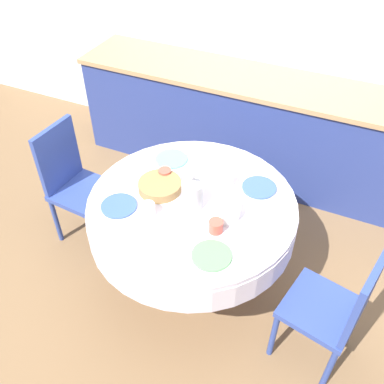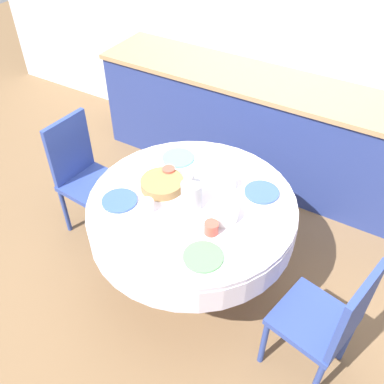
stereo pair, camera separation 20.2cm
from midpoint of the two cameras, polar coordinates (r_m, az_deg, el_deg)
The scene contains 17 objects.
ground_plane at distance 3.21m, azimuth -1.84°, elevation -11.35°, with size 12.00×12.00×0.00m, color brown.
wall_back at distance 3.79m, azimuth 10.21°, elevation 21.62°, with size 7.00×0.05×2.60m.
kitchen_counter at distance 3.87m, azimuth 7.29°, elevation 8.49°, with size 3.24×0.64×0.93m.
dining_table at distance 2.73m, azimuth -2.13°, elevation -3.28°, with size 1.31×1.31×0.76m.
chair_left at distance 2.53m, azimuth 16.62°, elevation -14.61°, with size 0.48×0.48×0.96m.
chair_right at distance 3.31m, azimuth -17.22°, elevation 1.47°, with size 0.43×0.43×0.96m.
plate_near_left at distance 2.66m, azimuth -11.87°, elevation -1.90°, with size 0.22×0.22×0.01m, color #3856AD.
cup_near_left at distance 2.56m, azimuth -8.12°, elevation -2.34°, with size 0.08×0.08×0.08m, color white.
plate_near_right at distance 2.34m, azimuth 0.12°, elevation -8.57°, with size 0.22×0.22×0.01m, color #5BA85B.
cup_near_right at distance 2.44m, azimuth 0.82°, elevation -4.68°, with size 0.08×0.08×0.08m, color #CC4C3D.
plate_far_left at distance 2.97m, azimuth -4.70°, elevation 4.35°, with size 0.22×0.22×0.01m, color #60BCB7.
cup_far_left at distance 2.79m, azimuth -5.70°, elevation 2.28°, with size 0.08×0.08×0.08m, color #CC4C3D.
plate_far_right at distance 2.75m, azimuth 6.88°, elevation 0.54°, with size 0.22×0.22×0.01m, color #3856AD.
cup_far_right at distance 2.74m, azimuth 2.63°, elevation 1.58°, with size 0.08×0.08×0.08m, color white.
coffee_carafe at distance 2.54m, azimuth -2.25°, elevation -0.15°, with size 0.13×0.13×0.25m.
bread_basket at distance 2.72m, azimuth -6.44°, elevation 0.73°, with size 0.27×0.27×0.06m, color olive.
fruit_bowl at distance 2.54m, azimuth 2.01°, elevation -2.58°, with size 0.19×0.19×0.07m, color silver.
Camera 1 is at (0.80, -1.76, 2.57)m, focal length 40.00 mm.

